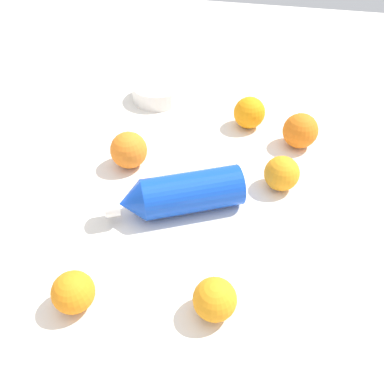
{
  "coord_description": "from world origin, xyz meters",
  "views": [
    {
      "loc": [
        0.14,
        -0.56,
        0.53
      ],
      "look_at": [
        0.02,
        -0.03,
        0.04
      ],
      "focal_mm": 37.17,
      "sensor_mm": 36.0,
      "label": 1
    }
  ],
  "objects_px": {
    "orange_2": "(249,113)",
    "orange_4": "(215,299)",
    "orange_1": "(282,173)",
    "orange_3": "(73,292)",
    "ceramic_bowl": "(158,92)",
    "water_bottle": "(179,194)",
    "orange_5": "(300,131)",
    "orange_0": "(129,150)"
  },
  "relations": [
    {
      "from": "orange_2",
      "to": "orange_4",
      "type": "relative_size",
      "value": 1.16
    },
    {
      "from": "orange_2",
      "to": "orange_1",
      "type": "bearing_deg",
      "value": -67.14
    },
    {
      "from": "orange_3",
      "to": "orange_4",
      "type": "xyz_separation_m",
      "value": [
        0.2,
        0.03,
        0.0
      ]
    },
    {
      "from": "orange_2",
      "to": "orange_3",
      "type": "xyz_separation_m",
      "value": [
        -0.19,
        -0.55,
        -0.01
      ]
    },
    {
      "from": "orange_1",
      "to": "ceramic_bowl",
      "type": "relative_size",
      "value": 0.51
    },
    {
      "from": "water_bottle",
      "to": "orange_2",
      "type": "height_order",
      "value": "water_bottle"
    },
    {
      "from": "water_bottle",
      "to": "orange_1",
      "type": "bearing_deg",
      "value": -176.01
    },
    {
      "from": "orange_3",
      "to": "ceramic_bowl",
      "type": "bearing_deg",
      "value": 94.95
    },
    {
      "from": "orange_4",
      "to": "water_bottle",
      "type": "bearing_deg",
      "value": 117.46
    },
    {
      "from": "water_bottle",
      "to": "orange_4",
      "type": "distance_m",
      "value": 0.22
    },
    {
      "from": "orange_2",
      "to": "ceramic_bowl",
      "type": "distance_m",
      "value": 0.26
    },
    {
      "from": "orange_2",
      "to": "orange_5",
      "type": "distance_m",
      "value": 0.13
    },
    {
      "from": "orange_0",
      "to": "ceramic_bowl",
      "type": "height_order",
      "value": "orange_0"
    },
    {
      "from": "orange_4",
      "to": "ceramic_bowl",
      "type": "distance_m",
      "value": 0.65
    },
    {
      "from": "orange_1",
      "to": "orange_2",
      "type": "relative_size",
      "value": 0.93
    },
    {
      "from": "orange_2",
      "to": "orange_0",
      "type": "bearing_deg",
      "value": -137.89
    },
    {
      "from": "orange_5",
      "to": "ceramic_bowl",
      "type": "bearing_deg",
      "value": 159.98
    },
    {
      "from": "orange_5",
      "to": "orange_3",
      "type": "bearing_deg",
      "value": -122.46
    },
    {
      "from": "orange_0",
      "to": "orange_1",
      "type": "relative_size",
      "value": 1.11
    },
    {
      "from": "water_bottle",
      "to": "orange_0",
      "type": "xyz_separation_m",
      "value": [
        -0.13,
        0.11,
        0.0
      ]
    },
    {
      "from": "orange_1",
      "to": "ceramic_bowl",
      "type": "distance_m",
      "value": 0.44
    },
    {
      "from": "orange_2",
      "to": "orange_3",
      "type": "bearing_deg",
      "value": -109.54
    },
    {
      "from": "orange_1",
      "to": "orange_2",
      "type": "height_order",
      "value": "orange_2"
    },
    {
      "from": "orange_3",
      "to": "orange_2",
      "type": "bearing_deg",
      "value": 70.46
    },
    {
      "from": "ceramic_bowl",
      "to": "orange_2",
      "type": "bearing_deg",
      "value": -17.77
    },
    {
      "from": "water_bottle",
      "to": "ceramic_bowl",
      "type": "relative_size",
      "value": 1.83
    },
    {
      "from": "orange_2",
      "to": "orange_5",
      "type": "relative_size",
      "value": 0.96
    },
    {
      "from": "orange_1",
      "to": "water_bottle",
      "type": "bearing_deg",
      "value": -149.57
    },
    {
      "from": "orange_0",
      "to": "orange_5",
      "type": "bearing_deg",
      "value": 23.6
    },
    {
      "from": "orange_5",
      "to": "orange_1",
      "type": "bearing_deg",
      "value": -101.58
    },
    {
      "from": "orange_4",
      "to": "ceramic_bowl",
      "type": "xyz_separation_m",
      "value": [
        -0.26,
        0.59,
        -0.01
      ]
    },
    {
      "from": "orange_0",
      "to": "orange_5",
      "type": "height_order",
      "value": "same"
    },
    {
      "from": "orange_3",
      "to": "orange_5",
      "type": "distance_m",
      "value": 0.59
    },
    {
      "from": "orange_3",
      "to": "orange_1",
      "type": "bearing_deg",
      "value": 50.24
    },
    {
      "from": "ceramic_bowl",
      "to": "orange_1",
      "type": "bearing_deg",
      "value": -40.56
    },
    {
      "from": "orange_2",
      "to": "orange_4",
      "type": "bearing_deg",
      "value": -88.89
    },
    {
      "from": "orange_2",
      "to": "orange_3",
      "type": "relative_size",
      "value": 1.17
    },
    {
      "from": "water_bottle",
      "to": "orange_3",
      "type": "height_order",
      "value": "water_bottle"
    },
    {
      "from": "orange_1",
      "to": "orange_5",
      "type": "xyz_separation_m",
      "value": [
        0.03,
        0.15,
        0.0
      ]
    },
    {
      "from": "orange_1",
      "to": "orange_3",
      "type": "relative_size",
      "value": 1.09
    },
    {
      "from": "orange_2",
      "to": "ceramic_bowl",
      "type": "relative_size",
      "value": 0.54
    },
    {
      "from": "orange_1",
      "to": "orange_3",
      "type": "distance_m",
      "value": 0.44
    }
  ]
}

